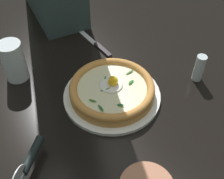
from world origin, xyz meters
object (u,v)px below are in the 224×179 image
at_px(pizza_cutter, 29,162).
at_px(drinking_glass, 14,64).
at_px(pepper_shaker, 199,68).
at_px(pizza, 112,89).
at_px(table_knife, 97,44).

bearing_deg(pizza_cutter, drinking_glass, 61.92).
bearing_deg(pepper_shaker, pizza, 150.01).
bearing_deg(drinking_glass, pizza, -62.29).
xyz_separation_m(table_knife, drinking_glass, (-0.30, 0.07, 0.05)).
xyz_separation_m(pizza, pizza_cutter, (-0.32, -0.03, 0.00)).
bearing_deg(pizza, table_knife, 56.41).
bearing_deg(pizza, drinking_glass, 117.71).
bearing_deg(pizza_cutter, table_knife, 28.09).
bearing_deg(pizza, pizza_cutter, -175.20).
relative_size(pizza_cutter, drinking_glass, 1.09).
bearing_deg(pizza, pepper_shaker, -29.99).
bearing_deg(drinking_glass, pepper_shaker, -47.09).
distance_m(pizza, pizza_cutter, 0.32).
bearing_deg(pepper_shaker, table_knife, 105.75).
distance_m(pizza, drinking_glass, 0.33).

